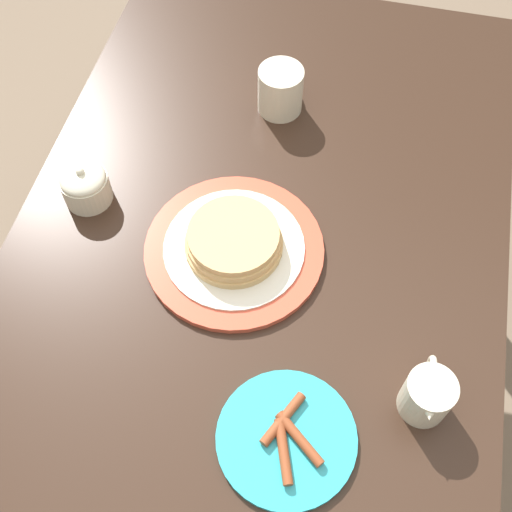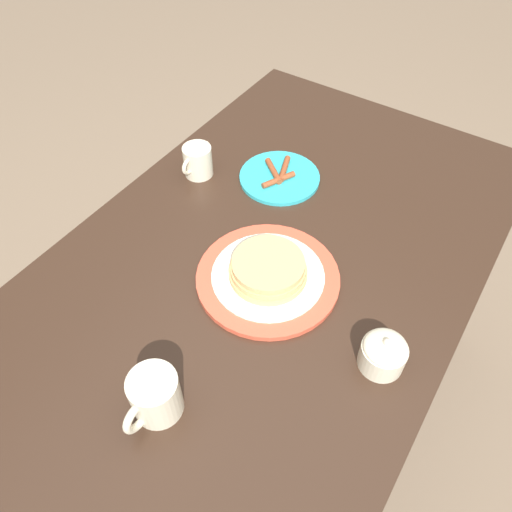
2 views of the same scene
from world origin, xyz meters
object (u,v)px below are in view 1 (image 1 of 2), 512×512
coffee_mug (281,89)px  creamer_pitcher (427,396)px  pancake_plate (234,245)px  sugar_bowl (85,185)px  side_plate_bacon (287,438)px

coffee_mug → creamer_pitcher: coffee_mug is taller
pancake_plate → sugar_bowl: 0.27m
coffee_mug → creamer_pitcher: (-0.52, -0.31, -0.00)m
creamer_pitcher → sugar_bowl: creamer_pitcher is taller
side_plate_bacon → coffee_mug: size_ratio=1.71×
sugar_bowl → side_plate_bacon: bearing=-128.5°
pancake_plate → coffee_mug: coffee_mug is taller
pancake_plate → coffee_mug: 0.33m
pancake_plate → coffee_mug: bearing=-1.0°
side_plate_bacon → sugar_bowl: bearing=51.5°
pancake_plate → creamer_pitcher: (-0.19, -0.32, 0.02)m
pancake_plate → coffee_mug: (0.33, -0.01, 0.03)m
pancake_plate → side_plate_bacon: pancake_plate is taller
side_plate_bacon → coffee_mug: (0.61, 0.14, 0.04)m
coffee_mug → sugar_bowl: 0.39m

